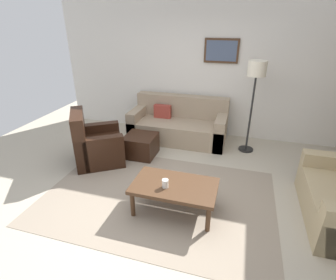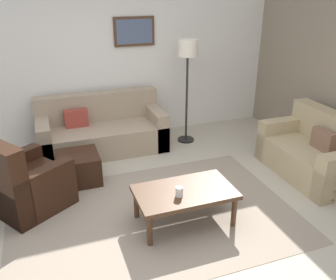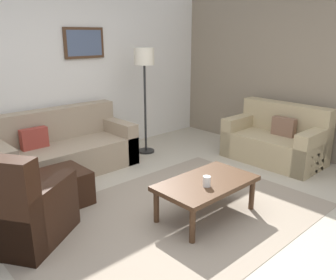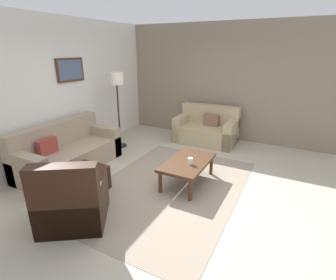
# 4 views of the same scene
# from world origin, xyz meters

# --- Properties ---
(ground_plane) EXTENTS (8.00, 8.00, 0.00)m
(ground_plane) POSITION_xyz_m (0.00, 0.00, 0.00)
(ground_plane) COLOR #B2A893
(rear_partition) EXTENTS (6.00, 0.12, 2.80)m
(rear_partition) POSITION_xyz_m (0.00, 2.60, 1.40)
(rear_partition) COLOR silver
(rear_partition) RESTS_ON ground_plane
(stone_feature_panel) EXTENTS (0.12, 5.20, 2.80)m
(stone_feature_panel) POSITION_xyz_m (3.00, 0.00, 1.40)
(stone_feature_panel) COLOR gray
(stone_feature_panel) RESTS_ON ground_plane
(area_rug) EXTENTS (3.27, 2.23, 0.01)m
(area_rug) POSITION_xyz_m (0.00, 0.00, 0.00)
(area_rug) COLOR gray
(area_rug) RESTS_ON ground_plane
(couch_main) EXTENTS (1.97, 0.90, 0.88)m
(couch_main) POSITION_xyz_m (-0.22, 2.10, 0.30)
(couch_main) COLOR gray
(couch_main) RESTS_ON ground_plane
(couch_loveseat) EXTENTS (0.84, 1.45, 0.88)m
(couch_loveseat) POSITION_xyz_m (2.47, 0.21, 0.30)
(couch_loveseat) COLOR tan
(couch_loveseat) RESTS_ON ground_plane
(armchair_leather) EXTENTS (1.11, 1.11, 0.95)m
(armchair_leather) POSITION_xyz_m (-1.40, 0.67, 0.31)
(armchair_leather) COLOR black
(armchair_leather) RESTS_ON ground_plane
(ottoman) EXTENTS (0.56, 0.56, 0.40)m
(ottoman) POSITION_xyz_m (-0.71, 1.13, 0.20)
(ottoman) COLOR black
(ottoman) RESTS_ON ground_plane
(coffee_table) EXTENTS (1.10, 0.64, 0.41)m
(coffee_table) POSITION_xyz_m (0.30, -0.21, 0.36)
(coffee_table) COLOR #472D1C
(coffee_table) RESTS_ON ground_plane
(cup) EXTENTS (0.08, 0.08, 0.11)m
(cup) POSITION_xyz_m (0.20, -0.30, 0.46)
(cup) COLOR white
(cup) RESTS_ON coffee_table
(lamp_standing) EXTENTS (0.32, 0.32, 1.71)m
(lamp_standing) POSITION_xyz_m (1.20, 1.90, 1.41)
(lamp_standing) COLOR black
(lamp_standing) RESTS_ON ground_plane
(framed_artwork) EXTENTS (0.67, 0.04, 0.46)m
(framed_artwork) POSITION_xyz_m (0.51, 2.51, 1.78)
(framed_artwork) COLOR #472D1C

